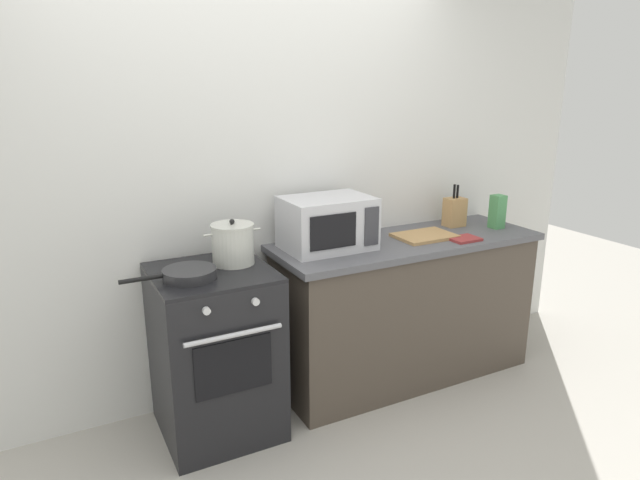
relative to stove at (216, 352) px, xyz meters
name	(u,v)px	position (x,y,z in m)	size (l,w,h in m)	color
ground_plane	(326,472)	(0.35, -0.60, -0.46)	(10.00, 10.00, 0.00)	#B2ADA3
back_wall	(295,185)	(0.65, 0.37, 0.79)	(4.40, 0.10, 2.50)	silver
lower_cabinet_right	(405,311)	(1.25, 0.02, -0.02)	(1.64, 0.56, 0.88)	#4C4238
countertop_right	(408,242)	(1.25, 0.02, 0.44)	(1.70, 0.60, 0.04)	#59595E
stove	(216,352)	(0.00, 0.00, 0.00)	(0.60, 0.64, 0.92)	black
stock_pot	(233,244)	(0.14, 0.06, 0.57)	(0.31, 0.23, 0.24)	silver
frying_pan	(188,274)	(-0.13, -0.06, 0.48)	(0.46, 0.26, 0.05)	#28282B
microwave	(327,223)	(0.72, 0.08, 0.61)	(0.50, 0.37, 0.30)	silver
cutting_board	(425,236)	(1.36, 0.00, 0.47)	(0.36, 0.26, 0.02)	tan
knife_block	(455,212)	(1.71, 0.14, 0.56)	(0.13, 0.10, 0.28)	tan
pasta_box	(497,212)	(1.93, -0.03, 0.57)	(0.08, 0.08, 0.22)	#4C9356
oven_mitt	(464,239)	(1.54, -0.16, 0.47)	(0.18, 0.14, 0.02)	#993333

